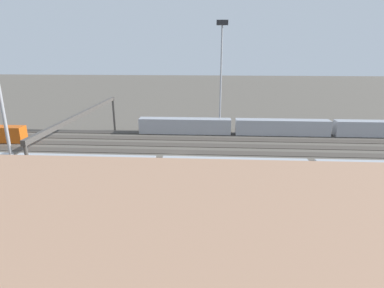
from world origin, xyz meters
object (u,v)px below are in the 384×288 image
at_px(train_on_track_2, 1,133).
at_px(signal_gantry, 82,117).
at_px(train_on_track_6, 145,169).
at_px(train_on_track_7, 166,179).
at_px(light_mast_0, 221,63).
at_px(train_on_track_0, 282,127).

bearing_deg(train_on_track_2, signal_gantry, 161.71).
bearing_deg(train_on_track_6, train_on_track_7, 129.23).
bearing_deg(train_on_track_6, light_mast_0, -110.61).
bearing_deg(train_on_track_0, light_mast_0, -14.14).
bearing_deg(train_on_track_0, train_on_track_2, 8.66).
bearing_deg(light_mast_0, train_on_track_0, 165.86).
xyz_separation_m(train_on_track_0, train_on_track_6, (28.08, 30.00, 0.03)).
distance_m(train_on_track_2, train_on_track_0, 66.40).
height_order(train_on_track_2, light_mast_0, light_mast_0).
xyz_separation_m(train_on_track_0, light_mast_0, (15.35, -3.87, 15.34)).
xyz_separation_m(train_on_track_0, signal_gantry, (42.96, 17.50, 5.71)).
bearing_deg(train_on_track_0, train_on_track_7, 55.56).
height_order(train_on_track_2, train_on_track_6, train_on_track_2).
height_order(train_on_track_0, train_on_track_7, train_on_track_7).
distance_m(train_on_track_2, train_on_track_6, 42.55).
height_order(train_on_track_2, train_on_track_0, train_on_track_2).
distance_m(train_on_track_2, signal_gantry, 24.54).
bearing_deg(train_on_track_6, train_on_track_2, -28.03).
relative_size(train_on_track_7, light_mast_0, 3.51).
distance_m(train_on_track_7, light_mast_0, 42.46).
bearing_deg(light_mast_0, train_on_track_2, 15.41).
distance_m(train_on_track_0, train_on_track_6, 41.09).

